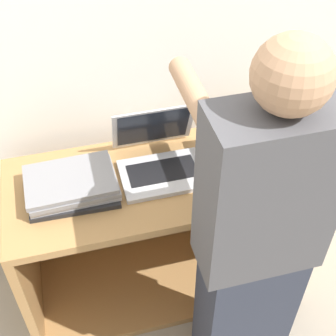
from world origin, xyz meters
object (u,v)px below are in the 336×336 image
(laptop_open, at_px, (160,158))
(laptop_stack_left, at_px, (72,185))
(laptop_stack_right, at_px, (250,150))
(person, at_px, (255,248))

(laptop_open, distance_m, laptop_stack_left, 0.37)
(laptop_stack_left, distance_m, laptop_stack_right, 0.74)
(person, bearing_deg, laptop_open, 111.01)
(laptop_open, height_order, laptop_stack_left, laptop_open)
(laptop_stack_right, xyz_separation_m, person, (-0.17, -0.48, -0.01))
(laptop_open, bearing_deg, person, -68.99)
(laptop_stack_left, distance_m, person, 0.74)
(laptop_open, height_order, laptop_stack_right, laptop_open)
(laptop_open, xyz_separation_m, laptop_stack_right, (0.37, -0.05, 0.01))
(laptop_stack_right, bearing_deg, laptop_open, 172.11)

